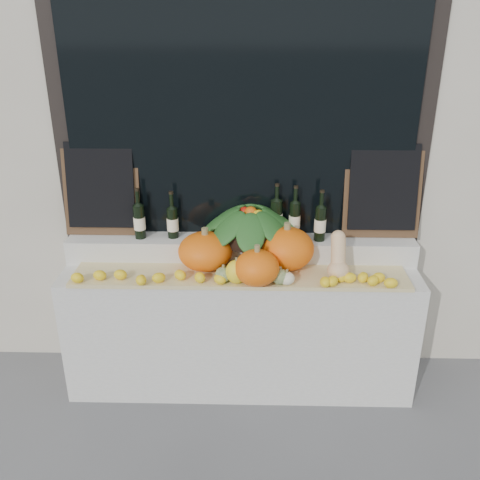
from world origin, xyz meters
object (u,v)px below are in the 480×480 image
pumpkin_left (205,251)px  pumpkin_right (287,249)px  wine_bottle_tall (276,218)px  butternut_squash (338,258)px  produce_bowl (251,223)px

pumpkin_left → pumpkin_right: 0.52m
wine_bottle_tall → pumpkin_left: bearing=-153.4°
pumpkin_left → butternut_squash: 0.83m
pumpkin_left → butternut_squash: (0.83, -0.10, 0.01)m
pumpkin_left → wine_bottle_tall: (0.45, 0.23, 0.14)m
butternut_squash → produce_bowl: size_ratio=0.41×
pumpkin_left → produce_bowl: 0.36m
pumpkin_right → wine_bottle_tall: bearing=106.1°
pumpkin_left → produce_bowl: size_ratio=0.50×
butternut_squash → wine_bottle_tall: size_ratio=0.79×
pumpkin_left → wine_bottle_tall: 0.53m
pumpkin_left → wine_bottle_tall: wine_bottle_tall is taller
pumpkin_right → produce_bowl: size_ratio=0.50×
produce_bowl → wine_bottle_tall: 0.18m
wine_bottle_tall → pumpkin_right: bearing=-73.9°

